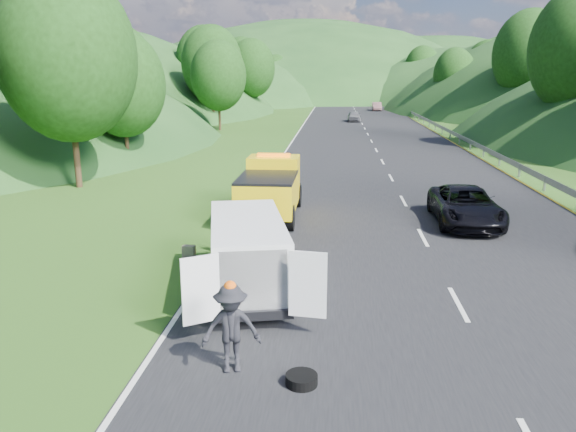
# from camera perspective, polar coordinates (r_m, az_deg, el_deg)

# --- Properties ---
(ground) EXTENTS (320.00, 320.00, 0.00)m
(ground) POSITION_cam_1_polar(r_m,az_deg,el_deg) (16.52, 5.20, -5.90)
(ground) COLOR #38661E
(ground) RESTS_ON ground
(road_surface) EXTENTS (14.00, 200.00, 0.02)m
(road_surface) POSITION_cam_1_polar(r_m,az_deg,el_deg) (55.90, 8.11, 8.22)
(road_surface) COLOR black
(road_surface) RESTS_ON ground
(guardrail) EXTENTS (0.06, 140.00, 1.52)m
(guardrail) POSITION_cam_1_polar(r_m,az_deg,el_deg) (69.06, 13.67, 9.06)
(guardrail) COLOR gray
(guardrail) RESTS_ON ground
(tree_line_left) EXTENTS (14.00, 140.00, 14.00)m
(tree_line_left) POSITION_cam_1_polar(r_m,az_deg,el_deg) (78.03, -9.32, 9.82)
(tree_line_left) COLOR #1F5218
(tree_line_left) RESTS_ON ground
(tree_line_right) EXTENTS (14.00, 140.00, 14.00)m
(tree_line_right) POSITION_cam_1_polar(r_m,az_deg,el_deg) (79.20, 22.08, 9.04)
(tree_line_right) COLOR #1F5218
(tree_line_right) RESTS_ON ground
(hills_backdrop) EXTENTS (201.00, 288.60, 44.00)m
(hills_backdrop) POSITION_cam_1_polar(r_m,az_deg,el_deg) (150.47, 7.48, 11.88)
(hills_backdrop) COLOR #2D5B23
(hills_backdrop) RESTS_ON ground
(tow_truck) EXTENTS (2.22, 5.76, 2.47)m
(tow_truck) POSITION_cam_1_polar(r_m,az_deg,el_deg) (22.70, -1.75, 2.86)
(tow_truck) COLOR black
(tow_truck) RESTS_ON ground
(white_van) EXTENTS (3.59, 6.07, 2.02)m
(white_van) POSITION_cam_1_polar(r_m,az_deg,el_deg) (14.88, -4.17, -3.50)
(white_van) COLOR black
(white_van) RESTS_ON ground
(woman) EXTENTS (0.41, 0.56, 1.53)m
(woman) POSITION_cam_1_polar(r_m,az_deg,el_deg) (18.15, -5.40, -4.04)
(woman) COLOR silver
(woman) RESTS_ON ground
(child) EXTENTS (0.62, 0.55, 1.05)m
(child) POSITION_cam_1_polar(r_m,az_deg,el_deg) (16.35, -5.09, -6.11)
(child) COLOR tan
(child) RESTS_ON ground
(worker) EXTENTS (1.26, 0.89, 1.78)m
(worker) POSITION_cam_1_polar(r_m,az_deg,el_deg) (11.47, -5.68, -15.41)
(worker) COLOR black
(worker) RESTS_ON ground
(suitcase) EXTENTS (0.41, 0.27, 0.61)m
(suitcase) POSITION_cam_1_polar(r_m,az_deg,el_deg) (17.40, -10.01, -3.95)
(suitcase) COLOR #69614F
(suitcase) RESTS_ON ground
(spare_tire) EXTENTS (0.61, 0.61, 0.20)m
(spare_tire) POSITION_cam_1_polar(r_m,az_deg,el_deg) (10.98, 1.38, -16.81)
(spare_tire) COLOR black
(spare_tire) RESTS_ON ground
(passing_suv) EXTENTS (2.42, 5.11, 1.41)m
(passing_suv) POSITION_cam_1_polar(r_m,az_deg,el_deg) (22.97, 17.46, -0.75)
(passing_suv) COLOR black
(passing_suv) RESTS_ON ground
(dist_car_a) EXTENTS (1.54, 3.82, 1.30)m
(dist_car_a) POSITION_cam_1_polar(r_m,az_deg,el_deg) (71.09, 6.70, 9.50)
(dist_car_a) COLOR #4F4F54
(dist_car_a) RESTS_ON ground
(dist_car_b) EXTENTS (1.41, 4.04, 1.33)m
(dist_car_b) POSITION_cam_1_polar(r_m,az_deg,el_deg) (93.58, 8.99, 10.52)
(dist_car_b) COLOR #7D5356
(dist_car_b) RESTS_ON ground
(dist_car_c) EXTENTS (2.02, 4.96, 1.44)m
(dist_car_c) POSITION_cam_1_polar(r_m,az_deg,el_deg) (108.43, 6.04, 11.09)
(dist_car_c) COLOR #A3515C
(dist_car_c) RESTS_ON ground
(dist_car_d) EXTENTS (1.54, 3.82, 1.30)m
(dist_car_d) POSITION_cam_1_polar(r_m,az_deg,el_deg) (118.21, 6.84, 11.31)
(dist_car_d) COLOR #94537C
(dist_car_d) RESTS_ON ground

